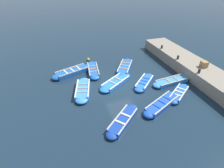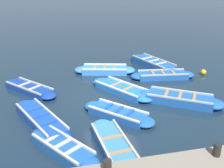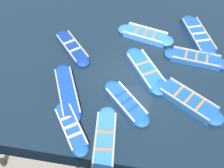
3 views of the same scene
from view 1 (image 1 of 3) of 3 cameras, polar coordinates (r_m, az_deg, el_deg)
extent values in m
plane|color=#162838|center=(14.67, 3.75, -0.93)|extent=(120.00, 120.00, 0.00)
cube|color=#1E59AD|center=(17.29, 4.20, 5.45)|extent=(2.40, 2.95, 0.37)
ellipsoid|color=#1E59AD|center=(18.55, 5.05, 7.43)|extent=(1.31, 1.32, 0.37)
ellipsoid|color=#1E59AD|center=(16.06, 3.23, 3.16)|extent=(1.31, 1.32, 0.37)
cube|color=#B2AD9E|center=(17.27, 2.70, 6.28)|extent=(1.58, 2.40, 0.07)
cube|color=#B2AD9E|center=(17.13, 5.77, 5.90)|extent=(1.58, 2.40, 0.07)
cube|color=#9E7A51|center=(17.73, 4.60, 6.91)|extent=(0.83, 0.60, 0.04)
cube|color=#9E7A51|center=(17.20, 4.23, 6.05)|extent=(0.83, 0.60, 0.04)
cube|color=#9E7A51|center=(16.67, 3.83, 5.13)|extent=(0.83, 0.60, 0.04)
cube|color=blue|center=(14.96, 1.19, 0.57)|extent=(2.85, 2.35, 0.29)
ellipsoid|color=blue|center=(15.92, 4.21, 2.66)|extent=(1.30, 1.29, 0.29)
ellipsoid|color=blue|center=(14.07, -2.21, -1.80)|extent=(1.30, 1.29, 0.29)
cube|color=silver|center=(15.11, -0.19, 1.72)|extent=(2.30, 1.55, 0.07)
cube|color=silver|center=(14.64, 2.63, 0.55)|extent=(2.30, 1.55, 0.07)
cube|color=#9E7A51|center=(15.14, 2.10, 1.71)|extent=(0.60, 0.81, 0.04)
cube|color=#9E7A51|center=(14.61, 0.27, 0.46)|extent=(0.60, 0.81, 0.04)
cube|color=#1E59AD|center=(16.92, -6.15, 4.55)|extent=(1.25, 2.81, 0.31)
ellipsoid|color=#1E59AD|center=(18.12, -6.59, 6.57)|extent=(0.95, 0.97, 0.31)
ellipsoid|color=#1E59AD|center=(15.74, -5.65, 2.23)|extent=(0.95, 0.97, 0.31)
cube|color=#B2AD9E|center=(16.81, -7.61, 4.97)|extent=(0.41, 2.66, 0.07)
cube|color=#B2AD9E|center=(16.86, -4.77, 5.26)|extent=(0.41, 2.66, 0.07)
cube|color=#9E7A51|center=(17.35, -6.38, 5.95)|extent=(0.82, 0.24, 0.04)
cube|color=#9E7A51|center=(16.84, -6.18, 5.07)|extent=(0.82, 0.24, 0.04)
cube|color=#9E7A51|center=(16.33, -5.98, 4.13)|extent=(0.82, 0.24, 0.04)
cube|color=#1E59AD|center=(15.21, 10.51, 0.54)|extent=(2.33, 2.29, 0.28)
ellipsoid|color=#1E59AD|center=(16.21, 11.88, 2.56)|extent=(1.15, 1.15, 0.28)
ellipsoid|color=#1E59AD|center=(14.25, 8.95, -1.76)|extent=(1.15, 1.15, 0.28)
cube|color=silver|center=(15.22, 9.18, 1.47)|extent=(1.75, 1.69, 0.07)
cube|color=silver|center=(15.04, 11.98, 0.72)|extent=(1.75, 1.69, 0.07)
cube|color=#1947B7|center=(15.55, 11.17, 1.93)|extent=(0.63, 0.65, 0.04)
cube|color=#1947B7|center=(15.13, 10.57, 1.05)|extent=(0.63, 0.65, 0.04)
cube|color=#1947B7|center=(14.71, 9.93, 0.12)|extent=(0.63, 0.65, 0.04)
cube|color=navy|center=(11.43, 3.58, -11.79)|extent=(2.58, 2.40, 0.29)
ellipsoid|color=navy|center=(12.33, 6.52, -7.92)|extent=(1.11, 1.10, 0.29)
ellipsoid|color=navy|center=(10.62, 0.06, -16.25)|extent=(1.11, 1.10, 0.29)
cube|color=#B2AD9E|center=(11.42, 1.90, -10.48)|extent=(2.04, 1.80, 0.07)
cube|color=#B2AD9E|center=(11.19, 5.37, -11.81)|extent=(2.04, 1.80, 0.07)
cube|color=beige|center=(11.56, 4.50, -10.04)|extent=(0.59, 0.65, 0.04)
cube|color=beige|center=(11.07, 2.67, -12.40)|extent=(0.59, 0.65, 0.04)
cube|color=#1E59AD|center=(14.59, 21.02, -2.90)|extent=(2.38, 2.01, 0.29)
ellipsoid|color=#1E59AD|center=(15.57, 22.37, -0.80)|extent=(1.02, 1.02, 0.29)
ellipsoid|color=#1E59AD|center=(13.64, 19.47, -5.30)|extent=(1.02, 1.02, 0.29)
cube|color=beige|center=(14.55, 19.87, -1.86)|extent=(1.93, 1.41, 0.07)
cube|color=beige|center=(14.44, 22.45, -2.78)|extent=(1.93, 1.41, 0.07)
cube|color=beige|center=(14.92, 21.74, -1.45)|extent=(0.51, 0.64, 0.04)
cube|color=beige|center=(14.50, 21.15, -2.37)|extent=(0.51, 0.64, 0.04)
cube|color=beige|center=(14.09, 20.52, -3.34)|extent=(0.51, 0.64, 0.04)
cube|color=#1E59AD|center=(16.83, -12.79, 3.87)|extent=(3.23, 2.02, 0.39)
ellipsoid|color=#1E59AD|center=(17.43, -8.35, 5.45)|extent=(1.24, 1.22, 0.39)
ellipsoid|color=#1E59AD|center=(16.35, -17.52, 2.16)|extent=(1.24, 1.22, 0.39)
cube|color=#B2AD9E|center=(17.10, -13.62, 5.14)|extent=(2.84, 1.11, 0.07)
cube|color=#B2AD9E|center=(16.34, -12.13, 3.96)|extent=(2.84, 1.11, 0.07)
cube|color=beige|center=(16.97, -10.94, 5.21)|extent=(0.44, 0.89, 0.04)
cube|color=beige|center=(16.73, -12.88, 4.52)|extent=(0.44, 0.89, 0.04)
cube|color=beige|center=(16.50, -14.88, 3.81)|extent=(0.44, 0.89, 0.04)
cube|color=#3884E0|center=(14.18, -9.52, -1.88)|extent=(1.63, 2.75, 0.34)
ellipsoid|color=#3884E0|center=(15.25, -9.18, 0.90)|extent=(1.16, 1.18, 0.34)
ellipsoid|color=#3884E0|center=(13.14, -9.91, -5.11)|extent=(1.16, 1.18, 0.34)
cube|color=silver|center=(14.12, -11.51, -1.26)|extent=(0.70, 2.47, 0.07)
cube|color=silver|center=(14.02, -7.66, -1.12)|extent=(0.70, 2.47, 0.07)
cube|color=#9E7A51|center=(14.52, -9.44, -0.02)|extent=(0.92, 0.36, 0.04)
cube|color=#9E7A51|center=(14.07, -9.59, -1.24)|extent=(0.92, 0.36, 0.04)
cube|color=#9E7A51|center=(13.62, -9.75, -2.54)|extent=(0.92, 0.36, 0.04)
cube|color=#3884E0|center=(15.89, 18.93, 0.79)|extent=(3.00, 1.20, 0.33)
ellipsoid|color=#3884E0|center=(16.84, 22.66, 1.86)|extent=(0.94, 0.91, 0.33)
ellipsoid|color=#3884E0|center=(15.03, 14.75, -0.41)|extent=(0.94, 0.91, 0.33)
cube|color=#B2AD9E|center=(16.04, 18.12, 2.10)|extent=(2.85, 0.38, 0.07)
cube|color=#B2AD9E|center=(15.55, 20.02, 0.66)|extent=(2.85, 0.38, 0.07)
cube|color=#9E7A51|center=(16.07, 20.15, 1.66)|extent=(0.22, 0.80, 0.04)
cube|color=#9E7A51|center=(15.55, 17.90, 1.03)|extent=(0.22, 0.80, 0.04)
cube|color=#1947B7|center=(13.08, 16.06, -6.30)|extent=(3.16, 2.09, 0.33)
ellipsoid|color=#1947B7|center=(14.21, 19.43, -3.47)|extent=(1.09, 1.08, 0.33)
ellipsoid|color=#1947B7|center=(12.05, 12.03, -9.61)|extent=(1.09, 1.08, 0.33)
cube|color=#B2AD9E|center=(13.11, 14.76, -4.85)|extent=(2.77, 1.34, 0.07)
cube|color=#B2AD9E|center=(12.83, 17.67, -6.38)|extent=(2.77, 1.34, 0.07)
cube|color=#1947B7|center=(13.44, 17.70, -4.41)|extent=(0.45, 0.75, 0.04)
cube|color=#1947B7|center=(12.97, 16.19, -5.66)|extent=(0.45, 0.75, 0.04)
cube|color=#1947B7|center=(12.51, 14.55, -7.00)|extent=(0.45, 0.75, 0.04)
cube|color=gray|center=(18.01, 25.44, 4.49)|extent=(2.67, 14.75, 1.03)
cylinder|color=black|center=(16.18, 26.59, 3.80)|extent=(0.20, 0.20, 0.35)
cylinder|color=black|center=(18.06, 20.74, 8.16)|extent=(0.20, 0.20, 0.35)
cylinder|color=black|center=(20.17, 15.96, 11.60)|extent=(0.20, 0.20, 0.35)
cube|color=olive|center=(17.38, 27.84, 5.72)|extent=(0.59, 0.59, 0.52)
sphere|color=#EAB214|center=(19.12, -7.75, 7.98)|extent=(0.32, 0.32, 0.32)
camera|label=2|loc=(18.16, 43.69, 15.43)|focal=42.00mm
camera|label=3|loc=(18.43, 40.05, 35.08)|focal=42.00mm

